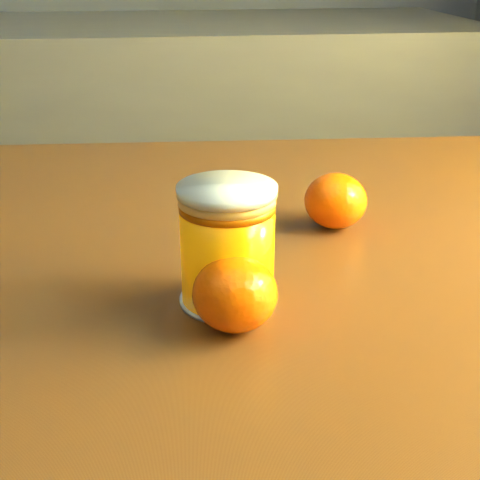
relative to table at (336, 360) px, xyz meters
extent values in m
cube|color=#5A3316|center=(0.00, 0.00, 0.08)|extent=(1.13, 0.82, 0.04)
cylinder|color=orange|center=(-0.11, -0.06, 0.14)|extent=(0.07, 0.07, 0.08)
cylinder|color=#E2B15C|center=(-0.11, -0.06, 0.19)|extent=(0.07, 0.07, 0.01)
cylinder|color=silver|center=(-0.11, -0.06, 0.19)|extent=(0.07, 0.07, 0.00)
ellipsoid|color=#FF5705|center=(-0.11, -0.10, 0.13)|extent=(0.07, 0.07, 0.05)
ellipsoid|color=#FF5705|center=(0.01, 0.07, 0.13)|extent=(0.07, 0.07, 0.05)
camera|label=1|loc=(-0.15, -0.50, 0.35)|focal=50.00mm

